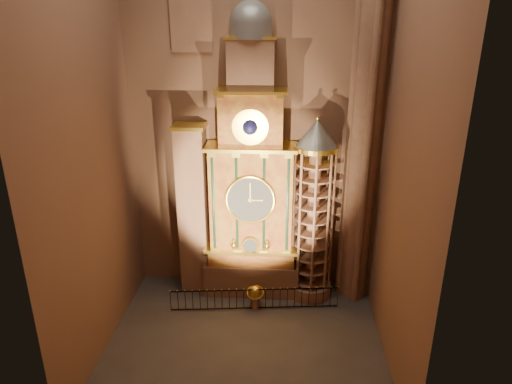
# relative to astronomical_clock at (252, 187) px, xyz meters

# --- Properties ---
(floor) EXTENTS (14.00, 14.00, 0.00)m
(floor) POSITION_rel_astronomical_clock_xyz_m (0.00, -4.96, -6.68)
(floor) COLOR #383330
(floor) RESTS_ON ground
(wall_back) EXTENTS (22.00, 0.00, 22.00)m
(wall_back) POSITION_rel_astronomical_clock_xyz_m (0.00, 1.04, 4.32)
(wall_back) COLOR brown
(wall_back) RESTS_ON floor
(wall_left) EXTENTS (0.00, 22.00, 22.00)m
(wall_left) POSITION_rel_astronomical_clock_xyz_m (-7.00, -4.96, 4.32)
(wall_left) COLOR brown
(wall_left) RESTS_ON floor
(wall_right) EXTENTS (0.00, 22.00, 22.00)m
(wall_right) POSITION_rel_astronomical_clock_xyz_m (7.00, -4.96, 4.32)
(wall_right) COLOR brown
(wall_right) RESTS_ON floor
(astronomical_clock) EXTENTS (5.60, 2.41, 16.70)m
(astronomical_clock) POSITION_rel_astronomical_clock_xyz_m (0.00, 0.00, 0.00)
(astronomical_clock) COLOR #8C634C
(astronomical_clock) RESTS_ON floor
(portrait_tower) EXTENTS (1.80, 1.60, 10.20)m
(portrait_tower) POSITION_rel_astronomical_clock_xyz_m (-3.40, 0.02, -1.53)
(portrait_tower) COLOR #8C634C
(portrait_tower) RESTS_ON floor
(stair_turret) EXTENTS (2.50, 2.50, 10.80)m
(stair_turret) POSITION_rel_astronomical_clock_xyz_m (3.50, -0.26, -1.41)
(stair_turret) COLOR #8C634C
(stair_turret) RESTS_ON floor
(gothic_pier) EXTENTS (2.04, 2.04, 22.00)m
(gothic_pier) POSITION_rel_astronomical_clock_xyz_m (6.10, 0.04, 4.32)
(gothic_pier) COLOR #8C634C
(gothic_pier) RESTS_ON floor
(celestial_globe) EXTENTS (1.04, 0.98, 1.42)m
(celestial_globe) POSITION_rel_astronomical_clock_xyz_m (0.33, -1.92, -5.82)
(celestial_globe) COLOR #8C634C
(celestial_globe) RESTS_ON floor
(iron_railing) EXTENTS (9.43, 1.06, 1.27)m
(iron_railing) POSITION_rel_astronomical_clock_xyz_m (0.31, -2.10, -5.99)
(iron_railing) COLOR black
(iron_railing) RESTS_ON floor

